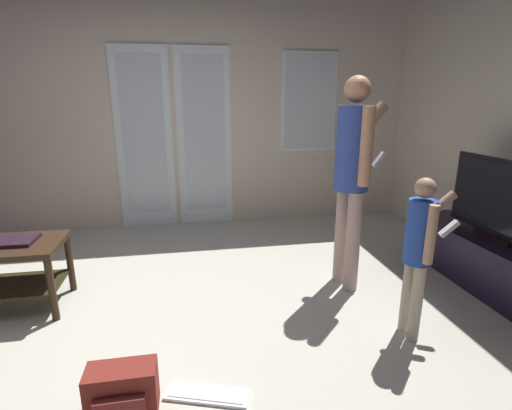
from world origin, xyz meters
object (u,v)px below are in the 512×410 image
Objects in this scene: person_child at (420,245)px; flat_screen_tv at (501,200)px; tv_stand at (490,263)px; loose_keyboard at (207,395)px; person_adult at (353,167)px; laptop_closed at (9,241)px; backpack at (122,391)px.

flat_screen_tv is at bearing 26.37° from person_child.
tv_stand is 2.49m from loose_keyboard.
flat_screen_tv is 2.58m from loose_keyboard.
person_adult is 2.58m from laptop_closed.
laptop_closed is (-2.54, 0.09, -0.48)m from person_adult.
laptop_closed is (-1.32, 1.15, 0.51)m from loose_keyboard.
backpack is at bearing -146.49° from person_adult.
person_adult reaches higher than backpack.
loose_keyboard is 1.83m from laptop_closed.
loose_keyboard is at bearing -139.02° from person_adult.
loose_keyboard is at bearing -167.01° from person_child.
person_adult is 4.95× the size of backpack.
person_child reaches higher than backpack.
loose_keyboard is at bearing -161.03° from flat_screen_tv.
backpack is at bearing -163.28° from flat_screen_tv.
person_child is at bearing -153.84° from tv_stand.
backpack is (-1.76, -0.33, -0.51)m from person_child.
flat_screen_tv is 2.21× the size of loose_keyboard.
person_adult is 3.64× the size of loose_keyboard.
person_adult reaches higher than flat_screen_tv.
backpack is (-2.76, -0.82, -0.09)m from tv_stand.
tv_stand is 1.57× the size of person_child.
flat_screen_tv is at bearing -12.44° from person_adult.
person_adult is 0.84m from person_child.
laptop_closed is (-3.67, 0.35, 0.32)m from tv_stand.
backpack is 0.97× the size of laptop_closed.
flat_screen_tv and person_child have the same top height.
person_child is (-1.00, -0.49, 0.43)m from tv_stand.
backpack is at bearing -176.92° from loose_keyboard.
tv_stand is 4.91× the size of backpack.
person_child reaches higher than loose_keyboard.
tv_stand is at bearing 26.16° from person_child.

